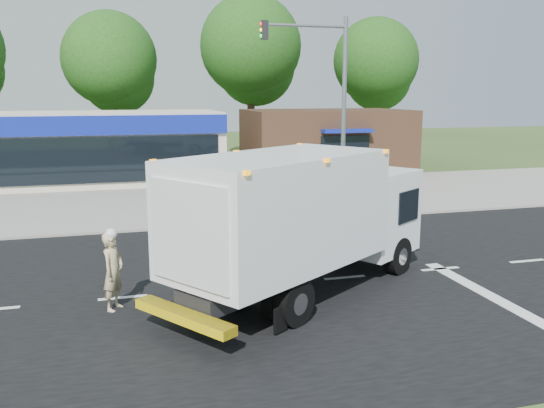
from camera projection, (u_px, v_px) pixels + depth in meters
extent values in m
plane|color=#385123|center=(345.00, 278.00, 16.03)|extent=(120.00, 120.00, 0.00)
cube|color=black|center=(345.00, 278.00, 16.03)|extent=(60.00, 14.00, 0.02)
cube|color=gray|center=(268.00, 216.00, 23.77)|extent=(60.00, 2.40, 0.12)
cube|color=gray|center=(239.00, 194.00, 29.27)|extent=(60.00, 9.00, 0.02)
cube|color=silver|center=(123.00, 297.00, 14.46)|extent=(1.20, 0.15, 0.01)
cube|color=silver|center=(239.00, 287.00, 15.24)|extent=(1.20, 0.15, 0.01)
cube|color=silver|center=(345.00, 277.00, 16.02)|extent=(1.20, 0.15, 0.01)
cube|color=silver|center=(440.00, 269.00, 16.81)|extent=(1.20, 0.15, 0.01)
cube|color=silver|center=(527.00, 261.00, 17.59)|extent=(1.20, 0.15, 0.01)
cube|color=silver|center=(507.00, 305.00, 13.97)|extent=(0.40, 7.00, 0.01)
cube|color=black|center=(278.00, 273.00, 13.92)|extent=(5.25, 4.07, 0.39)
cube|color=white|center=(366.00, 210.00, 16.71)|extent=(3.20, 3.25, 2.35)
cube|color=black|center=(384.00, 197.00, 17.46)|extent=(1.33, 1.85, 1.01)
cube|color=white|center=(278.00, 210.00, 13.62)|extent=(6.13, 5.37, 2.63)
cube|color=silver|center=(189.00, 234.00, 11.52)|extent=(1.31, 1.89, 2.12)
cube|color=yellow|center=(184.00, 316.00, 11.69)|extent=(1.83, 2.44, 0.20)
cube|color=orange|center=(279.00, 156.00, 13.37)|extent=(5.97, 5.28, 0.09)
cylinder|color=black|center=(335.00, 243.00, 17.65)|extent=(1.08, 0.88, 1.07)
cylinder|color=black|center=(398.00, 256.00, 16.30)|extent=(1.08, 0.88, 1.07)
cylinder|color=black|center=(223.00, 281.00, 14.09)|extent=(1.08, 0.88, 1.07)
cylinder|color=black|center=(295.00, 303.00, 12.67)|extent=(1.08, 0.88, 1.07)
imported|color=#C9B586|center=(113.00, 272.00, 13.54)|extent=(0.73, 0.82, 1.88)
sphere|color=white|center=(111.00, 234.00, 13.37)|extent=(0.28, 0.28, 0.28)
cube|color=beige|center=(59.00, 148.00, 32.22)|extent=(18.00, 6.00, 4.00)
cube|color=#0F1F97|center=(52.00, 126.00, 29.06)|extent=(18.00, 0.30, 1.00)
cube|color=black|center=(54.00, 162.00, 29.41)|extent=(17.00, 0.12, 2.40)
cube|color=#382316|center=(327.00, 142.00, 36.39)|extent=(10.00, 6.00, 4.00)
cube|color=#0F1F97|center=(346.00, 131.00, 33.29)|extent=(3.00, 1.20, 0.20)
cube|color=black|center=(345.00, 155.00, 33.60)|extent=(3.00, 0.12, 2.20)
cylinder|color=gray|center=(344.00, 120.00, 23.23)|extent=(0.18, 0.18, 8.00)
cylinder|color=gray|center=(305.00, 26.00, 22.10)|extent=(3.40, 0.12, 0.12)
cube|color=black|center=(265.00, 30.00, 21.72)|extent=(0.25, 0.25, 0.70)
cylinder|color=#332114|center=(112.00, 116.00, 40.29)|extent=(0.56, 0.56, 6.86)
sphere|color=#214614|center=(109.00, 59.00, 39.54)|extent=(6.47, 6.47, 6.47)
sphere|color=#214614|center=(118.00, 78.00, 40.39)|extent=(5.10, 5.10, 5.10)
cylinder|color=#332114|center=(251.00, 108.00, 42.81)|extent=(0.56, 0.56, 7.84)
sphere|color=#214614|center=(251.00, 46.00, 41.95)|extent=(7.39, 7.39, 7.39)
sphere|color=#214614|center=(256.00, 67.00, 42.84)|extent=(5.82, 5.82, 5.82)
cylinder|color=#332114|center=(374.00, 112.00, 45.50)|extent=(0.56, 0.56, 7.00)
sphere|color=#214614|center=(376.00, 61.00, 44.74)|extent=(6.60, 6.60, 6.60)
sphere|color=#214614|center=(378.00, 78.00, 45.59)|extent=(5.20, 5.20, 5.20)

